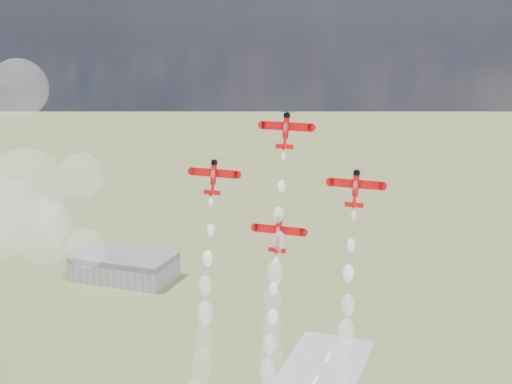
{
  "coord_description": "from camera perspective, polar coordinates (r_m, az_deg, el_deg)",
  "views": [
    {
      "loc": [
        58.95,
        -124.34,
        132.86
      ],
      "look_at": [
        8.54,
        18.9,
        94.88
      ],
      "focal_mm": 50.0,
      "sensor_mm": 36.0,
      "label": 1
    }
  ],
  "objects": [
    {
      "name": "plane_lead",
      "position": [
        154.14,
        2.41,
        5.0
      ],
      "size": [
        11.14,
        3.97,
        7.86
      ],
      "rotation": [
        1.35,
        0.0,
        0.0
      ],
      "color": "red",
      "rests_on": "ground"
    },
    {
      "name": "hangar",
      "position": [
        374.98,
        -10.47,
        -5.9
      ],
      "size": [
        50.0,
        28.0,
        13.0
      ],
      "color": "gray",
      "rests_on": "ground"
    },
    {
      "name": "drifted_smoke_cloud",
      "position": [
        197.44,
        -19.59,
        0.96
      ],
      "size": [
        57.35,
        38.76,
        53.69
      ],
      "color": "white",
      "rests_on": "ground"
    },
    {
      "name": "smoke_trail_lead",
      "position": [
        157.45,
        1.39,
        -10.0
      ],
      "size": [
        5.21,
        12.39,
        45.91
      ],
      "color": "white",
      "rests_on": "plane_lead"
    },
    {
      "name": "smoke_trail_right",
      "position": [
        156.63,
        6.81,
        -14.67
      ],
      "size": [
        5.38,
        12.43,
        45.95
      ],
      "color": "white",
      "rests_on": "plane_right"
    },
    {
      "name": "plane_slot",
      "position": [
        154.67,
        1.8,
        -3.34
      ],
      "size": [
        11.14,
        3.97,
        7.86
      ],
      "rotation": [
        1.35,
        0.0,
        0.0
      ],
      "color": "red",
      "rests_on": "ground"
    },
    {
      "name": "smoke_trail_left",
      "position": [
        165.25,
        -4.45,
        -13.02
      ],
      "size": [
        5.85,
        13.06,
        46.22
      ],
      "color": "white",
      "rests_on": "plane_left"
    },
    {
      "name": "plane_left",
      "position": [
        159.38,
        -3.43,
        1.26
      ],
      "size": [
        11.14,
        3.97,
        7.86
      ],
      "rotation": [
        1.35,
        0.0,
        0.0
      ],
      "color": "red",
      "rests_on": "ground"
    },
    {
      "name": "plane_right",
      "position": [
        150.15,
        7.97,
        0.35
      ],
      "size": [
        11.14,
        3.97,
        7.86
      ],
      "rotation": [
        1.35,
        0.0,
        0.0
      ],
      "color": "red",
      "rests_on": "ground"
    }
  ]
}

